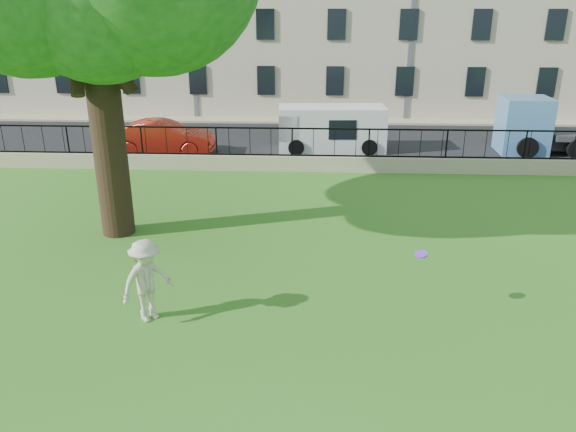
# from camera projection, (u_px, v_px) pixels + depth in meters

# --- Properties ---
(ground) EXTENTS (120.00, 120.00, 0.00)m
(ground) POSITION_uv_depth(u_px,v_px,m) (266.00, 337.00, 11.21)
(ground) COLOR #30711A
(ground) RESTS_ON ground
(retaining_wall) EXTENTS (50.00, 0.40, 0.60)m
(retaining_wall) POSITION_uv_depth(u_px,v_px,m) (292.00, 163.00, 22.31)
(retaining_wall) COLOR tan
(retaining_wall) RESTS_ON ground
(iron_railing) EXTENTS (50.00, 0.05, 1.13)m
(iron_railing) POSITION_uv_depth(u_px,v_px,m) (292.00, 142.00, 22.01)
(iron_railing) COLOR black
(iron_railing) RESTS_ON retaining_wall
(street) EXTENTS (60.00, 9.00, 0.01)m
(street) POSITION_uv_depth(u_px,v_px,m) (296.00, 143.00, 26.81)
(street) COLOR black
(street) RESTS_ON ground
(sidewalk) EXTENTS (60.00, 1.40, 0.12)m
(sidewalk) POSITION_uv_depth(u_px,v_px,m) (300.00, 121.00, 31.64)
(sidewalk) COLOR tan
(sidewalk) RESTS_ON ground
(man) EXTENTS (1.28, 1.31, 1.80)m
(man) POSITION_uv_depth(u_px,v_px,m) (147.00, 281.00, 11.55)
(man) COLOR #B9B396
(man) RESTS_ON ground
(frisbee) EXTENTS (0.33, 0.33, 0.12)m
(frisbee) POSITION_uv_depth(u_px,v_px,m) (421.00, 254.00, 11.69)
(frisbee) COLOR #7625D6
(red_sedan) EXTENTS (4.49, 1.64, 1.47)m
(red_sedan) POSITION_uv_depth(u_px,v_px,m) (164.00, 137.00, 24.67)
(red_sedan) COLOR #B32416
(red_sedan) RESTS_ON street
(white_van) EXTENTS (4.82, 2.11, 1.98)m
(white_van) POSITION_uv_depth(u_px,v_px,m) (332.00, 129.00, 25.17)
(white_van) COLOR silver
(white_van) RESTS_ON street
(blue_truck) EXTENTS (5.90, 2.32, 2.44)m
(blue_truck) POSITION_uv_depth(u_px,v_px,m) (568.00, 126.00, 24.60)
(blue_truck) COLOR #4E81B8
(blue_truck) RESTS_ON street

